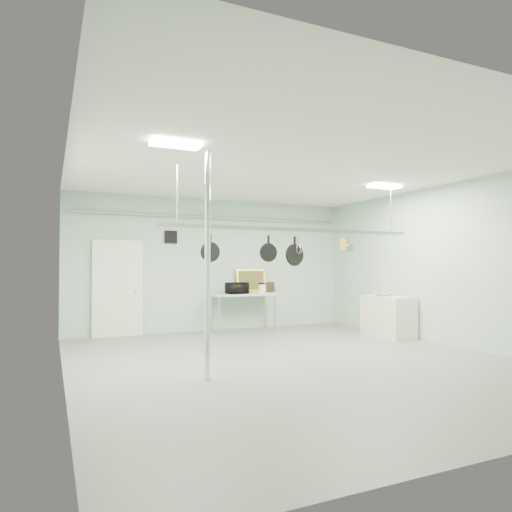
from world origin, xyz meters
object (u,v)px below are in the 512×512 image
prep_table (243,296)px  fruit_bowl (383,294)px  chrome_pole (208,264)px  skillet_left (210,247)px  coffee_canister (262,289)px  microwave (237,288)px  skillet_mid (268,248)px  skillet_right (295,251)px  side_cabinet (388,317)px  pot_rack (296,228)px

prep_table → fruit_bowl: bearing=-40.4°
chrome_pole → skillet_left: 1.00m
skillet_left → coffee_canister: bearing=51.7°
coffee_canister → fruit_bowl: bearing=-43.6°
microwave → skillet_mid: (-0.71, -3.18, 0.83)m
skillet_left → skillet_mid: 1.03m
skillet_left → skillet_right: bearing=-1.2°
fruit_bowl → skillet_left: size_ratio=0.93×
side_cabinet → coffee_canister: coffee_canister is taller
prep_table → microwave: (-0.21, -0.12, 0.21)m
microwave → fruit_bowl: microwave is taller
skillet_mid → pot_rack: bearing=3.2°
coffee_canister → fruit_bowl: (2.07, -1.97, -0.06)m
side_cabinet → fruit_bowl: (-0.06, 0.08, 0.50)m
prep_table → skillet_right: bearing=-97.3°
pot_rack → skillet_mid: size_ratio=11.45×
microwave → fruit_bowl: (2.70, -2.00, -0.09)m
coffee_canister → fruit_bowl: 2.86m
prep_table → microwave: bearing=-151.6°
coffee_canister → pot_rack: bearing=-104.6°
coffee_canister → skillet_right: bearing=-105.0°
skillet_right → pot_rack: bearing=-9.4°
chrome_pole → skillet_left: (0.34, 0.90, 0.27)m
prep_table → side_cabinet: bearing=-40.8°
chrome_pole → skillet_mid: (1.37, 0.90, 0.28)m
prep_table → microwave: 0.32m
prep_table → skillet_mid: 3.58m
fruit_bowl → skillet_left: 4.69m
side_cabinet → microwave: bearing=143.0°
skillet_left → pot_rack: bearing=-1.2°
prep_table → fruit_bowl: size_ratio=4.00×
chrome_pole → coffee_canister: 4.91m
side_cabinet → skillet_mid: size_ratio=2.86×
skillet_left → skillet_mid: bearing=-1.2°
fruit_bowl → microwave: bearing=143.4°
prep_table → skillet_right: size_ratio=3.11×
skillet_mid → skillet_right: bearing=3.2°
prep_table → skillet_right: (-0.42, -3.30, 1.00)m
skillet_left → fruit_bowl: bearing=13.6°
microwave → skillet_right: 3.29m
microwave → coffee_canister: (0.63, -0.04, -0.03)m
pot_rack → skillet_left: bearing=180.0°
pot_rack → chrome_pole: bearing=-154.7°
pot_rack → prep_table: bearing=83.1°
skillet_right → skillet_left: bearing=170.6°
microwave → coffee_canister: microwave is taller
prep_table → pot_rack: (-0.40, -3.30, 1.40)m
microwave → skillet_mid: size_ratio=1.17×
fruit_bowl → skillet_right: bearing=-157.9°
chrome_pole → skillet_right: size_ratio=6.21×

